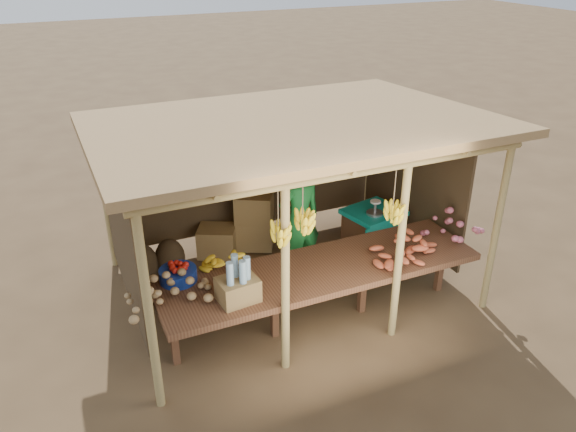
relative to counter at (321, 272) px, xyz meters
name	(u,v)px	position (x,y,z in m)	size (l,w,h in m)	color
ground	(288,284)	(0.00, 0.95, -0.74)	(60.00, 60.00, 0.00)	brown
stall_structure	(286,151)	(-0.01, 1.00, 1.19)	(4.70, 3.50, 2.43)	tan
counter	(321,272)	(0.00, 0.00, 0.00)	(3.90, 1.05, 0.80)	brown
potato_heap	(169,286)	(-1.78, 0.07, 0.24)	(0.87, 0.52, 0.36)	#A48254
sweet_potato_heap	(405,243)	(1.05, -0.17, 0.24)	(0.87, 0.52, 0.35)	#C55632
onion_heap	(453,225)	(1.90, -0.02, 0.24)	(0.88, 0.53, 0.36)	#C96175
banana_pile	(224,255)	(-1.03, 0.45, 0.23)	(0.51, 0.31, 0.34)	yellow
tomato_basin	(178,274)	(-1.60, 0.41, 0.15)	(0.43, 0.43, 0.22)	navy
bottle_box	(238,284)	(-1.11, -0.22, 0.26)	(0.45, 0.37, 0.53)	olive
vendor	(299,220)	(0.26, 1.14, 0.11)	(0.62, 0.41, 1.71)	#1B7D32
tarp_crate	(372,231)	(1.49, 1.20, -0.35)	(0.91, 0.83, 0.94)	brown
carton_stack	(242,227)	(-0.24, 2.10, -0.35)	(1.28, 0.63, 0.87)	olive
burlap_sacks	(156,258)	(-1.58, 1.97, -0.49)	(0.82, 0.43, 0.58)	#44341F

